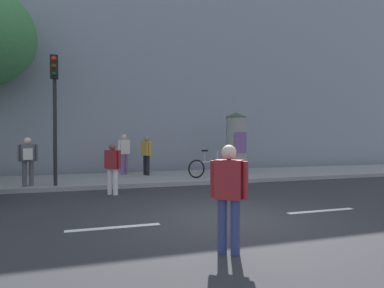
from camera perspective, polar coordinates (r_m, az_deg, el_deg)
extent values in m
plane|color=#2B2B2D|center=(7.59, 5.97, -12.16)|extent=(80.00, 80.00, 0.00)
cube|color=gray|center=(14.17, -5.74, -5.62)|extent=(36.00, 4.00, 0.15)
cube|color=silver|center=(6.99, -12.82, -13.31)|extent=(1.80, 0.16, 0.01)
cube|color=silver|center=(8.82, 20.58, -10.31)|extent=(1.80, 0.16, 0.01)
cube|color=gray|center=(19.38, -9.03, 12.76)|extent=(36.00, 5.00, 11.30)
cylinder|color=black|center=(12.11, -21.73, 1.73)|extent=(0.12, 0.12, 3.47)
cube|color=black|center=(12.14, -21.86, 11.75)|extent=(0.24, 0.24, 0.75)
sphere|color=red|center=(12.06, -21.91, 12.96)|extent=(0.16, 0.16, 0.16)
sphere|color=#3C2906|center=(12.01, -21.90, 11.84)|extent=(0.16, 0.16, 0.16)
sphere|color=#07330F|center=(11.97, -21.89, 10.71)|extent=(0.16, 0.16, 0.16)
cylinder|color=gray|center=(15.35, 7.32, -0.18)|extent=(0.90, 0.90, 2.48)
cone|color=#334C33|center=(15.38, 7.33, 4.82)|extent=(0.98, 0.98, 0.20)
cube|color=#724C84|center=(14.94, 8.07, 0.26)|extent=(0.54, 0.02, 0.90)
cylinder|color=navy|center=(5.28, 7.18, -13.51)|extent=(0.14, 0.14, 0.82)
cylinder|color=navy|center=(5.33, 5.04, -13.35)|extent=(0.14, 0.14, 0.82)
cube|color=maroon|center=(5.17, 6.12, -5.86)|extent=(0.46, 0.44, 0.58)
cylinder|color=maroon|center=(5.11, 8.79, -5.95)|extent=(0.09, 0.09, 0.55)
cylinder|color=maroon|center=(5.24, 3.52, -5.76)|extent=(0.09, 0.09, 0.55)
sphere|color=beige|center=(5.14, 6.13, -1.39)|extent=(0.22, 0.22, 0.22)
cylinder|color=silver|center=(10.67, -12.56, -6.15)|extent=(0.14, 0.14, 0.79)
cylinder|color=silver|center=(10.80, -13.45, -6.06)|extent=(0.14, 0.14, 0.79)
cube|color=maroon|center=(10.67, -13.02, -2.50)|extent=(0.48, 0.48, 0.56)
cylinder|color=maroon|center=(10.50, -11.93, -2.55)|extent=(0.09, 0.09, 0.53)
cylinder|color=maroon|center=(10.84, -14.08, -2.45)|extent=(0.09, 0.09, 0.53)
sphere|color=brown|center=(10.65, -13.03, -0.42)|extent=(0.21, 0.21, 0.21)
cylinder|color=#4C4C51|center=(12.39, -26.00, -4.50)|extent=(0.14, 0.14, 0.80)
cylinder|color=#4C4C51|center=(12.39, -25.04, -4.49)|extent=(0.14, 0.14, 0.80)
cube|color=#4C4C51|center=(12.34, -25.55, -1.34)|extent=(0.45, 0.30, 0.57)
cylinder|color=#4C4C51|center=(12.34, -26.72, -1.35)|extent=(0.09, 0.09, 0.54)
cylinder|color=#4C4C51|center=(12.35, -24.37, -1.32)|extent=(0.09, 0.09, 0.54)
sphere|color=beige|center=(12.33, -25.56, 0.48)|extent=(0.22, 0.22, 0.22)
cube|color=silver|center=(12.16, -25.53, -1.51)|extent=(0.30, 0.20, 0.36)
cylinder|color=black|center=(14.47, -7.31, -3.55)|extent=(0.14, 0.14, 0.82)
cylinder|color=black|center=(14.68, -7.80, -3.48)|extent=(0.14, 0.14, 0.82)
cube|color=#B78C33|center=(14.53, -7.57, -0.75)|extent=(0.39, 0.55, 0.58)
cylinder|color=#B78C33|center=(14.28, -6.98, -0.78)|extent=(0.09, 0.09, 0.55)
cylinder|color=#B78C33|center=(14.79, -8.13, -0.71)|extent=(0.09, 0.09, 0.55)
sphere|color=#8C664C|center=(14.52, -7.57, 0.85)|extent=(0.22, 0.22, 0.22)
cylinder|color=#724C84|center=(14.97, -11.50, -3.32)|extent=(0.14, 0.14, 0.87)
cylinder|color=#724C84|center=(15.09, -10.84, -3.28)|extent=(0.14, 0.14, 0.87)
cube|color=silver|center=(14.99, -11.18, -0.48)|extent=(0.48, 0.40, 0.61)
cylinder|color=silver|center=(14.85, -11.99, -0.49)|extent=(0.09, 0.09, 0.58)
cylinder|color=silver|center=(15.13, -10.39, -0.46)|extent=(0.09, 0.09, 0.58)
sphere|color=beige|center=(14.98, -11.19, 1.15)|extent=(0.23, 0.23, 0.23)
torus|color=black|center=(13.41, 0.75, -4.13)|extent=(0.72, 0.17, 0.72)
torus|color=black|center=(13.92, 4.59, -3.94)|extent=(0.72, 0.17, 0.72)
cylinder|color=silver|center=(13.64, 2.71, -2.99)|extent=(0.94, 0.18, 0.04)
cylinder|color=silver|center=(13.55, 2.13, -2.17)|extent=(0.04, 0.04, 0.45)
cylinder|color=silver|center=(13.83, 4.22, -2.10)|extent=(0.04, 0.04, 0.50)
cube|color=black|center=(13.53, 2.13, -1.11)|extent=(0.25, 0.13, 0.06)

